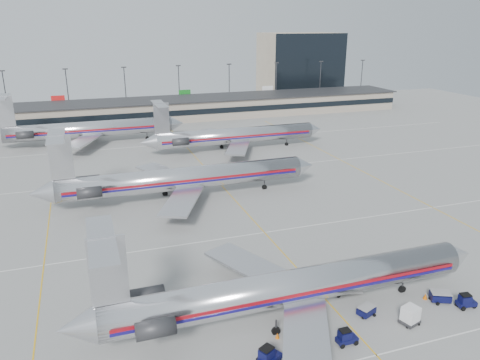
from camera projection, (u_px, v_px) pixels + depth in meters
name	position (u px, v px, depth m)	size (l,w,h in m)	color
ground	(294.00, 264.00, 59.26)	(260.00, 260.00, 0.00)	gray
apron_markings	(264.00, 232.00, 68.22)	(160.00, 0.15, 0.02)	silver
terminal	(161.00, 109.00, 146.05)	(162.00, 17.00, 6.25)	gray
light_mast_row	(153.00, 86.00, 156.87)	(163.60, 0.40, 15.28)	#38383D
distant_building	(300.00, 65.00, 188.91)	(30.00, 20.00, 25.00)	tan
jet_foreground	(285.00, 288.00, 47.66)	(45.61, 26.85, 11.94)	silver
jet_second_row	(179.00, 179.00, 79.90)	(49.23, 28.99, 12.89)	silver
jet_third_row	(233.00, 136.00, 110.71)	(45.11, 27.74, 12.33)	silver
jet_back_row	(86.00, 129.00, 116.35)	(47.50, 29.22, 12.99)	silver
tug_left	(268.00, 357.00, 41.69)	(2.56, 2.09, 1.86)	#090B34
tug_center	(346.00, 338.00, 44.37)	(2.04, 1.08, 1.64)	#090B34
tug_right	(466.00, 301.00, 50.09)	(2.18, 1.31, 1.67)	#090B34
cart_inner	(366.00, 311.00, 48.86)	(2.16, 1.84, 1.04)	#090B34
cart_outer	(440.00, 296.00, 51.25)	(2.47, 2.14, 1.18)	#090B34
uld_container	(410.00, 315.00, 47.36)	(2.18, 1.98, 1.92)	#2D2D30
belt_loader	(347.00, 288.00, 52.85)	(4.26, 2.01, 2.18)	gray
ramp_worker_near	(333.00, 283.00, 53.29)	(0.70, 0.46, 1.92)	#9ED914
ramp_worker_far	(424.00, 272.00, 55.89)	(0.74, 0.58, 1.53)	#82C212
cone_right	(425.00, 296.00, 51.78)	(0.49, 0.49, 0.67)	#D35B07
cone_left	(277.00, 336.00, 45.38)	(0.42, 0.42, 0.58)	#D35B07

